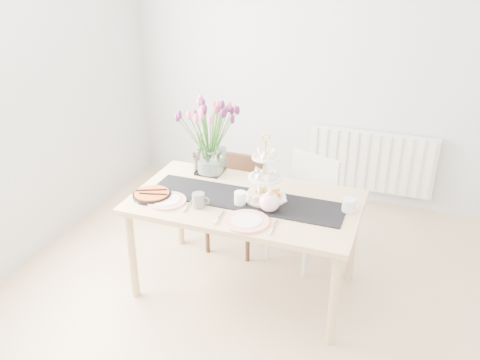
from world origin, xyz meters
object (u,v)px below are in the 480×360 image
(cake_stand, at_px, (265,183))
(cream_jug, at_px, (349,205))
(chair_white, at_px, (306,201))
(tulip_vase, at_px, (209,125))
(chair_brown, at_px, (238,195))
(teapot, at_px, (270,202))
(mug_white, at_px, (240,198))
(mug_orange, at_px, (273,199))
(plate_left, at_px, (167,201))
(dining_table, at_px, (245,209))
(plate_right, at_px, (247,221))
(mug_grey, at_px, (199,200))
(radiator, at_px, (371,161))
(tart_tin, at_px, (152,195))

(cake_stand, height_order, cream_jug, cake_stand)
(chair_white, height_order, tulip_vase, tulip_vase)
(chair_brown, height_order, chair_white, chair_white)
(cake_stand, distance_m, teapot, 0.19)
(tulip_vase, height_order, mug_white, tulip_vase)
(mug_orange, bearing_deg, plate_left, 127.80)
(cake_stand, bearing_deg, cream_jug, 2.46)
(teapot, relative_size, plate_left, 0.82)
(cake_stand, height_order, teapot, cake_stand)
(teapot, distance_m, mug_orange, 0.09)
(dining_table, height_order, cake_stand, cake_stand)
(tulip_vase, height_order, cream_jug, tulip_vase)
(cake_stand, distance_m, plate_right, 0.37)
(cream_jug, xyz_separation_m, mug_grey, (-0.97, -0.29, 0.00))
(chair_white, relative_size, mug_orange, 8.61)
(mug_grey, bearing_deg, plate_right, -25.52)
(plate_left, bearing_deg, chair_white, 44.55)
(chair_white, height_order, mug_grey, chair_white)
(cream_jug, bearing_deg, mug_orange, 177.36)
(teapot, bearing_deg, plate_right, -121.72)
(dining_table, relative_size, mug_orange, 15.93)
(mug_orange, bearing_deg, cake_stand, 72.71)
(chair_white, relative_size, mug_white, 8.97)
(radiator, relative_size, mug_grey, 11.71)
(chair_white, xyz_separation_m, cream_jug, (0.40, -0.51, 0.29))
(chair_brown, xyz_separation_m, mug_orange, (0.48, -0.60, 0.35))
(cake_stand, bearing_deg, teapot, -62.27)
(tulip_vase, distance_m, cream_jug, 1.21)
(chair_brown, bearing_deg, plate_left, -105.48)
(mug_grey, relative_size, plate_left, 0.37)
(teapot, bearing_deg, mug_orange, 86.08)
(mug_white, relative_size, mug_orange, 0.96)
(tart_tin, bearing_deg, radiator, 55.00)
(tulip_vase, bearing_deg, chair_white, 18.84)
(mug_grey, bearing_deg, tulip_vase, 92.33)
(chair_brown, distance_m, cream_jug, 1.15)
(chair_white, height_order, mug_orange, chair_white)
(radiator, relative_size, tulip_vase, 1.68)
(dining_table, height_order, tart_tin, tart_tin)
(tart_tin, height_order, mug_grey, mug_grey)
(chair_white, bearing_deg, plate_right, -82.94)
(chair_brown, distance_m, tulip_vase, 0.75)
(mug_orange, relative_size, plate_left, 0.36)
(plate_right, bearing_deg, mug_grey, 167.39)
(tart_tin, bearing_deg, dining_table, 16.29)
(chair_brown, relative_size, cream_jug, 8.38)
(teapot, xyz_separation_m, plate_right, (-0.10, -0.19, -0.06))
(teapot, xyz_separation_m, mug_grey, (-0.47, -0.11, -0.02))
(teapot, height_order, mug_grey, teapot)
(mug_white, xyz_separation_m, mug_orange, (0.22, 0.07, 0.00))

